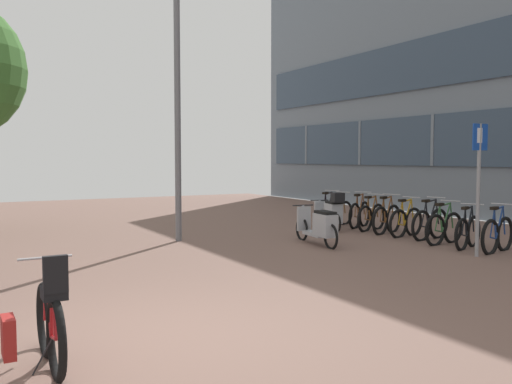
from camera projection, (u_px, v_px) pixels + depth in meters
name	position (u px, v px, depth m)	size (l,w,h in m)	color
ground	(272.00, 322.00, 6.29)	(21.00, 40.00, 0.13)	black
bicycle_foreground	(47.00, 324.00, 4.84)	(0.66, 1.36, 1.09)	black
bicycle_rack_00	(498.00, 235.00, 10.79)	(1.36, 0.47, 1.00)	black
bicycle_rack_01	(468.00, 232.00, 11.28)	(1.29, 0.54, 0.96)	black
bicycle_rack_02	(444.00, 228.00, 11.83)	(1.38, 0.48, 0.99)	black
bicycle_rack_03	(430.00, 224.00, 12.49)	(1.40, 0.48, 1.01)	black
bicycle_rack_04	(406.00, 222.00, 12.97)	(1.33, 0.48, 0.98)	black
bicycle_rack_05	(387.00, 219.00, 13.50)	(1.36, 0.56, 1.02)	black
bicycle_rack_06	(371.00, 217.00, 14.07)	(1.32, 0.55, 0.98)	black
bicycle_rack_07	(360.00, 214.00, 14.68)	(1.28, 0.70, 1.00)	black
bicycle_rack_08	(339.00, 213.00, 15.12)	(1.29, 0.51, 0.97)	black
bicycle_rack_09	(328.00, 211.00, 15.72)	(1.26, 0.58, 0.98)	black
scooter_near	(320.00, 226.00, 11.64)	(0.58, 1.87, 0.84)	black
scooter_mid	(331.00, 212.00, 14.15)	(0.74, 1.70, 1.03)	black
parking_sign	(479.00, 175.00, 10.23)	(0.40, 0.07, 2.52)	gray
lamp_post	(177.00, 92.00, 12.07)	(0.20, 0.52, 6.04)	slate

